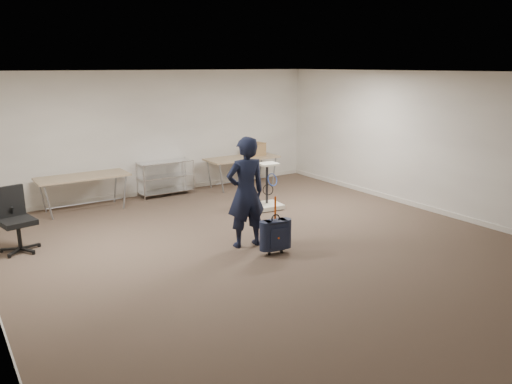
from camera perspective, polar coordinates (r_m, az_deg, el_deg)
ground at (r=8.14m, az=1.73°, el=-6.63°), size 9.00×9.00×0.00m
room_shell at (r=9.22m, az=-3.21°, el=-3.76°), size 8.00×9.00×9.00m
folding_table_left at (r=10.69m, az=-19.20°, el=1.48°), size 1.80×0.75×0.73m
folding_table_right at (r=12.15m, az=-1.61°, el=3.74°), size 1.80×0.75×0.73m
wire_shelf at (r=11.56m, az=-10.30°, el=1.76°), size 1.22×0.47×0.80m
person at (r=8.05m, az=-1.18°, el=-0.05°), size 0.71×0.51×1.82m
suitcase at (r=7.86m, az=2.24°, el=-4.91°), size 0.37×0.25×0.94m
office_chair at (r=8.86m, az=-25.58°, el=-4.15°), size 0.63×0.63×1.04m
equipment_cart at (r=10.34m, az=1.40°, el=-0.55°), size 0.58×0.58×0.97m
cardboard_box at (r=12.37m, az=-0.03°, el=4.92°), size 0.45×0.36×0.31m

